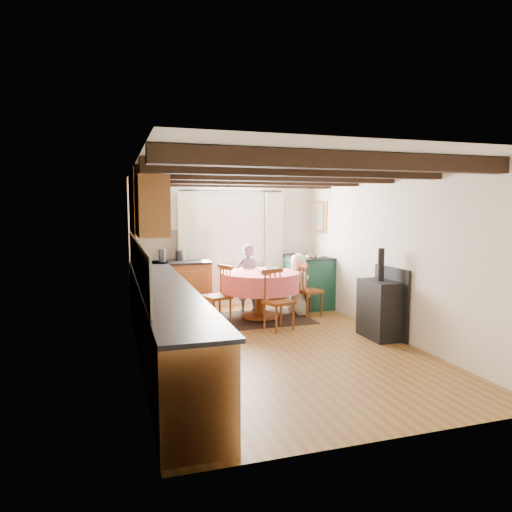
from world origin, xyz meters
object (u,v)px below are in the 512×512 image
object	(u,v)px
dining_table	(260,295)
aga_range	(308,281)
cup	(269,269)
child_far	(247,278)
chair_right	(309,289)
chair_near	(279,300)
cast_iron_stove	(380,293)
chair_left	(217,294)
child_right	(298,284)

from	to	relation	value
dining_table	aga_range	bearing A→B (deg)	30.50
cup	child_far	bearing A→B (deg)	108.51
chair_right	child_far	xyz separation A→B (m)	(-0.94, 0.61, 0.15)
chair_near	cup	distance (m)	0.84
child_far	dining_table	bearing A→B (deg)	88.62
chair_right	cast_iron_stove	world-z (taller)	cast_iron_stove
aga_range	child_far	xyz separation A→B (m)	(-1.24, -0.11, 0.12)
cup	dining_table	bearing A→B (deg)	174.98
aga_range	cup	size ratio (longest dim) A/B	10.33
chair_near	chair_right	bearing A→B (deg)	24.46
cup	chair_left	bearing A→B (deg)	-175.23
chair_near	chair_right	size ratio (longest dim) A/B	1.00
aga_range	cup	bearing A→B (deg)	-145.46
chair_near	aga_range	size ratio (longest dim) A/B	0.88
dining_table	child_right	distance (m)	0.76
child_right	chair_left	bearing A→B (deg)	88.15
chair_near	aga_range	xyz separation A→B (m)	(1.13, 1.46, 0.02)
chair_right	aga_range	distance (m)	0.77
dining_table	child_right	xyz separation A→B (m)	(0.74, 0.11, 0.14)
chair_left	chair_right	world-z (taller)	chair_left
chair_right	cup	size ratio (longest dim) A/B	9.09
chair_right	child_far	distance (m)	1.13
dining_table	chair_right	world-z (taller)	chair_right
child_far	chair_left	bearing A→B (deg)	37.12
chair_near	child_right	distance (m)	1.11
chair_near	chair_left	distance (m)	1.07
child_right	chair_right	bearing A→B (deg)	-140.54
dining_table	chair_right	xyz separation A→B (m)	(0.89, -0.02, 0.07)
dining_table	chair_left	bearing A→B (deg)	-173.32
dining_table	aga_range	world-z (taller)	aga_range
cup	chair_right	bearing A→B (deg)	-0.31
cast_iron_stove	cup	xyz separation A→B (m)	(-1.14, 1.60, 0.19)
chair_right	chair_near	bearing A→B (deg)	119.74
chair_left	cast_iron_stove	bearing A→B (deg)	35.13
dining_table	chair_left	xyz separation A→B (m)	(-0.77, -0.09, 0.08)
chair_left	aga_range	xyz separation A→B (m)	(1.96, 0.79, 0.02)
aga_range	cup	world-z (taller)	aga_range
chair_near	cast_iron_stove	xyz separation A→B (m)	(1.24, -0.85, 0.19)
chair_left	dining_table	bearing A→B (deg)	78.21
chair_near	child_far	size ratio (longest dim) A/B	0.76
chair_right	cup	distance (m)	0.83
chair_right	child_far	world-z (taller)	child_far
chair_near	child_right	bearing A→B (deg)	34.73
child_far	cup	bearing A→B (deg)	102.21
chair_left	chair_right	xyz separation A→B (m)	(1.66, 0.07, -0.01)
cast_iron_stove	cup	world-z (taller)	cast_iron_stove
chair_right	child_far	size ratio (longest dim) A/B	0.76
chair_near	cast_iron_stove	distance (m)	1.51
chair_right	aga_range	size ratio (longest dim) A/B	0.88
dining_table	cup	distance (m)	0.47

